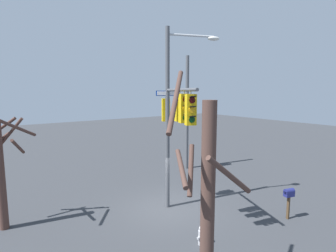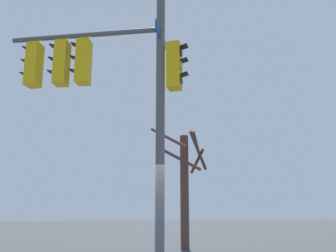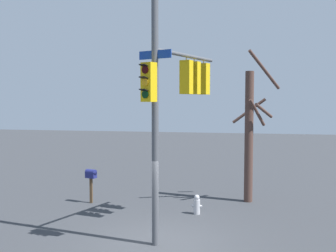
# 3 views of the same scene
# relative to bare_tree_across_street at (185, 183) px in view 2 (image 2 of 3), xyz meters

# --- Properties ---
(main_signal_pole_assembly) EXTENTS (3.84, 4.20, 8.57)m
(main_signal_pole_assembly) POSITION_rel_bare_tree_across_street_xyz_m (6.41, -3.23, 2.41)
(main_signal_pole_assembly) COLOR #4C4F54
(main_signal_pole_assembly) RESTS_ON ground
(bare_tree_across_street) EXTENTS (2.09, 2.39, 4.88)m
(bare_tree_across_street) POSITION_rel_bare_tree_across_street_xyz_m (0.00, 0.00, 0.00)
(bare_tree_across_street) COLOR #4E332C
(bare_tree_across_street) RESTS_ON ground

